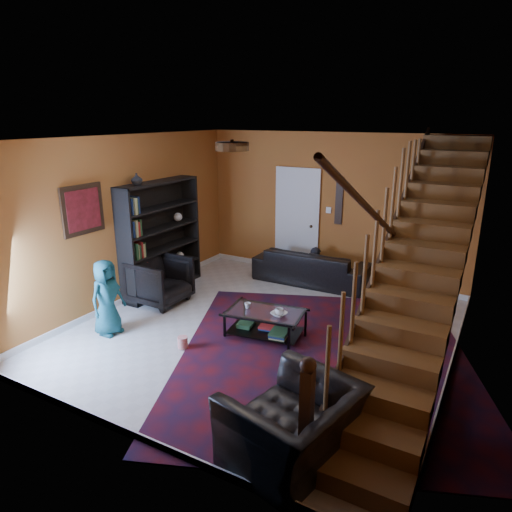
{
  "coord_description": "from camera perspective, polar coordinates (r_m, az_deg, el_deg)",
  "views": [
    {
      "loc": [
        2.92,
        -5.47,
        3.09
      ],
      "look_at": [
        -0.35,
        0.4,
        1.01
      ],
      "focal_mm": 32.0,
      "sensor_mm": 36.0,
      "label": 1
    }
  ],
  "objects": [
    {
      "name": "armchair_right",
      "position": [
        4.46,
        4.58,
        -20.4
      ],
      "size": [
        1.23,
        1.34,
        0.75
      ],
      "primitive_type": "imported",
      "rotation": [
        0.0,
        0.0,
        -1.79
      ],
      "color": "black",
      "rests_on": "floor"
    },
    {
      "name": "sofa",
      "position": [
        8.81,
        6.97,
        -1.28
      ],
      "size": [
        2.18,
        0.88,
        0.63
      ],
      "primitive_type": "imported",
      "rotation": [
        0.0,
        0.0,
        3.15
      ],
      "color": "black",
      "rests_on": "floor"
    },
    {
      "name": "bookshelf",
      "position": [
        8.35,
        -11.76,
        2.07
      ],
      "size": [
        0.35,
        1.8,
        2.0
      ],
      "color": "black",
      "rests_on": "floor"
    },
    {
      "name": "person_child",
      "position": [
        6.97,
        -18.14,
        -4.94
      ],
      "size": [
        0.38,
        0.57,
        1.13
      ],
      "primitive_type": "imported",
      "rotation": [
        0.0,
        0.0,
        1.54
      ],
      "color": "#1A5365",
      "rests_on": "armchair_left"
    },
    {
      "name": "armchair_left",
      "position": [
        7.94,
        -11.88,
        -3.03
      ],
      "size": [
        0.89,
        0.86,
        0.79
      ],
      "primitive_type": "imported",
      "rotation": [
        0.0,
        0.0,
        1.55
      ],
      "color": "black",
      "rests_on": "floor"
    },
    {
      "name": "cup_a",
      "position": [
        6.44,
        2.94,
        -6.97
      ],
      "size": [
        0.14,
        0.14,
        0.09
      ],
      "primitive_type": "imported",
      "rotation": [
        0.0,
        0.0,
        -0.17
      ],
      "color": "#999999",
      "rests_on": "coffee_table"
    },
    {
      "name": "rug",
      "position": [
        6.26,
        8.45,
        -12.5
      ],
      "size": [
        5.07,
        5.38,
        0.02
      ],
      "primitive_type": "cube",
      "rotation": [
        0.0,
        0.0,
        0.38
      ],
      "color": "#4F0E14",
      "rests_on": "floor"
    },
    {
      "name": "cup_b",
      "position": [
        6.63,
        -1.05,
        -6.23
      ],
      "size": [
        0.11,
        0.11,
        0.08
      ],
      "primitive_type": "imported",
      "rotation": [
        0.0,
        0.0,
        0.26
      ],
      "color": "#999999",
      "rests_on": "coffee_table"
    },
    {
      "name": "popcorn_bucket",
      "position": [
        6.47,
        -9.15,
        -10.6
      ],
      "size": [
        0.19,
        0.19,
        0.16
      ],
      "primitive_type": "cylinder",
      "rotation": [
        0.0,
        0.0,
        -0.42
      ],
      "color": "red",
      "rests_on": "rug"
    },
    {
      "name": "person_adult_a",
      "position": [
        8.9,
        7.32,
        -2.42
      ],
      "size": [
        0.43,
        0.29,
        1.15
      ],
      "primitive_type": "imported",
      "rotation": [
        0.0,
        0.0,
        3.11
      ],
      "color": "black",
      "rests_on": "sofa"
    },
    {
      "name": "door",
      "position": [
        9.19,
        5.15,
        4.14
      ],
      "size": [
        0.82,
        0.05,
        2.05
      ],
      "primitive_type": "cube",
      "color": "silver",
      "rests_on": "floor"
    },
    {
      "name": "staircase",
      "position": [
        5.78,
        19.84,
        -0.9
      ],
      "size": [
        0.95,
        5.02,
        3.18
      ],
      "color": "brown",
      "rests_on": "floor"
    },
    {
      "name": "vase",
      "position": [
        7.77,
        -14.69,
        9.28
      ],
      "size": [
        0.18,
        0.18,
        0.19
      ],
      "primitive_type": "imported",
      "color": "#999999",
      "rests_on": "bookshelf"
    },
    {
      "name": "ceiling_fixture",
      "position": [
        5.52,
        -3.01,
        13.52
      ],
      "size": [
        0.4,
        0.4,
        0.1
      ],
      "primitive_type": "cylinder",
      "color": "#3F2814",
      "rests_on": "room"
    },
    {
      "name": "wall_hanging",
      "position": [
        8.79,
        10.35,
        6.82
      ],
      "size": [
        0.14,
        0.03,
        0.9
      ],
      "primitive_type": "cube",
      "color": "black",
      "rests_on": "room"
    },
    {
      "name": "floor",
      "position": [
        6.93,
        0.9,
        -9.31
      ],
      "size": [
        5.5,
        5.5,
        0.0
      ],
      "primitive_type": "plane",
      "color": "beige",
      "rests_on": "ground"
    },
    {
      "name": "coffee_table",
      "position": [
        6.63,
        1.15,
        -8.34
      ],
      "size": [
        1.17,
        0.79,
        0.41
      ],
      "rotation": [
        0.0,
        0.0,
        0.16
      ],
      "color": "black",
      "rests_on": "floor"
    },
    {
      "name": "framed_picture",
      "position": [
        7.27,
        -20.85,
        5.43
      ],
      "size": [
        0.04,
        0.74,
        0.74
      ],
      "primitive_type": "cube",
      "color": "maroon",
      "rests_on": "room"
    },
    {
      "name": "room",
      "position": [
        8.58,
        -2.72,
        -3.59
      ],
      "size": [
        5.5,
        5.5,
        5.5
      ],
      "color": "#A16023",
      "rests_on": "ground"
    },
    {
      "name": "bowl",
      "position": [
        6.41,
        2.9,
        -7.26
      ],
      "size": [
        0.25,
        0.25,
        0.05
      ],
      "primitive_type": "imported",
      "rotation": [
        0.0,
        0.0,
        -0.17
      ],
      "color": "#999999",
      "rests_on": "coffee_table"
    },
    {
      "name": "person_adult_b",
      "position": [
        8.49,
        16.75,
        -3.74
      ],
      "size": [
        0.64,
        0.53,
        1.22
      ],
      "primitive_type": "imported",
      "rotation": [
        0.0,
        0.0,
        3.25
      ],
      "color": "black",
      "rests_on": "sofa"
    }
  ]
}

